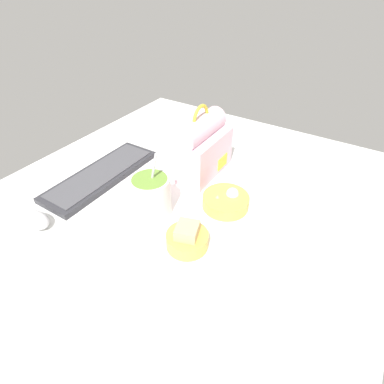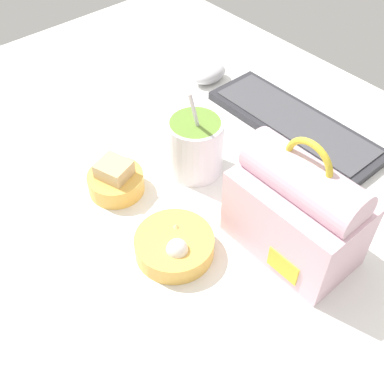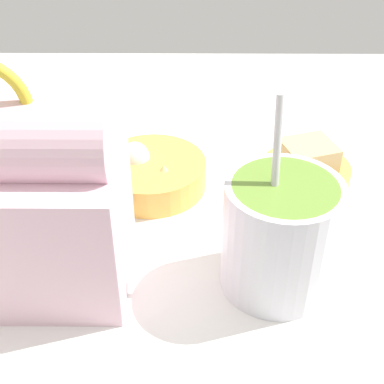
{
  "view_description": "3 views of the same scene",
  "coord_description": "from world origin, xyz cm",
  "px_view_note": "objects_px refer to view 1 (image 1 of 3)",
  "views": [
    {
      "loc": [
        -47.91,
        -38.69,
        58.01
      ],
      "look_at": [
        7.21,
        -3.72,
        7.0
      ],
      "focal_mm": 28.0,
      "sensor_mm": 36.0,
      "label": 1
    },
    {
      "loc": [
        50.62,
        -41.35,
        67.14
      ],
      "look_at": [
        7.21,
        -3.72,
        7.0
      ],
      "focal_mm": 45.0,
      "sensor_mm": 36.0,
      "label": 2
    },
    {
      "loc": [
        6.89,
        41.64,
        39.91
      ],
      "look_at": [
        7.21,
        -3.72,
        7.0
      ],
      "focal_mm": 50.0,
      "sensor_mm": 36.0,
      "label": 3
    }
  ],
  "objects_px": {
    "keyboard": "(102,175)",
    "bento_bowl_snacks": "(226,201)",
    "lunch_bag": "(200,147)",
    "computer_mouse": "(35,220)",
    "soup_cup": "(151,195)",
    "bento_bowl_sandwich": "(187,238)"
  },
  "relations": [
    {
      "from": "lunch_bag",
      "to": "bento_bowl_snacks",
      "type": "height_order",
      "value": "lunch_bag"
    },
    {
      "from": "lunch_bag",
      "to": "bento_bowl_sandwich",
      "type": "relative_size",
      "value": 2.21
    },
    {
      "from": "bento_bowl_sandwich",
      "to": "soup_cup",
      "type": "bearing_deg",
      "value": 70.67
    },
    {
      "from": "soup_cup",
      "to": "computer_mouse",
      "type": "relative_size",
      "value": 2.1
    },
    {
      "from": "keyboard",
      "to": "bento_bowl_snacks",
      "type": "bearing_deg",
      "value": -77.77
    },
    {
      "from": "lunch_bag",
      "to": "bento_bowl_sandwich",
      "type": "xyz_separation_m",
      "value": [
        -0.3,
        -0.15,
        -0.06
      ]
    },
    {
      "from": "keyboard",
      "to": "lunch_bag",
      "type": "distance_m",
      "value": 0.33
    },
    {
      "from": "lunch_bag",
      "to": "soup_cup",
      "type": "height_order",
      "value": "lunch_bag"
    },
    {
      "from": "soup_cup",
      "to": "bento_bowl_snacks",
      "type": "distance_m",
      "value": 0.21
    },
    {
      "from": "lunch_bag",
      "to": "bento_bowl_snacks",
      "type": "bearing_deg",
      "value": -126.56
    },
    {
      "from": "lunch_bag",
      "to": "bento_bowl_snacks",
      "type": "relative_size",
      "value": 1.74
    },
    {
      "from": "bento_bowl_snacks",
      "to": "computer_mouse",
      "type": "distance_m",
      "value": 0.51
    },
    {
      "from": "soup_cup",
      "to": "lunch_bag",
      "type": "bearing_deg",
      "value": -0.86
    },
    {
      "from": "soup_cup",
      "to": "computer_mouse",
      "type": "xyz_separation_m",
      "value": [
        -0.21,
        0.23,
        -0.04
      ]
    },
    {
      "from": "soup_cup",
      "to": "bento_bowl_snacks",
      "type": "xyz_separation_m",
      "value": [
        0.13,
        -0.16,
        -0.04
      ]
    },
    {
      "from": "lunch_bag",
      "to": "computer_mouse",
      "type": "xyz_separation_m",
      "value": [
        -0.45,
        0.23,
        -0.07
      ]
    },
    {
      "from": "lunch_bag",
      "to": "soup_cup",
      "type": "bearing_deg",
      "value": 179.14
    },
    {
      "from": "bento_bowl_sandwich",
      "to": "computer_mouse",
      "type": "height_order",
      "value": "bento_bowl_sandwich"
    },
    {
      "from": "keyboard",
      "to": "soup_cup",
      "type": "relative_size",
      "value": 2.08
    },
    {
      "from": "bento_bowl_sandwich",
      "to": "computer_mouse",
      "type": "distance_m",
      "value": 0.41
    },
    {
      "from": "keyboard",
      "to": "lunch_bag",
      "type": "relative_size",
      "value": 1.73
    },
    {
      "from": "keyboard",
      "to": "bento_bowl_snacks",
      "type": "relative_size",
      "value": 3.01
    }
  ]
}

